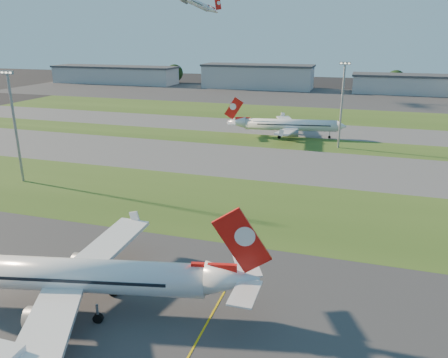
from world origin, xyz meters
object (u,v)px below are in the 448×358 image
at_px(airliner_taxiing, 289,125).
at_px(light_mast_centre, 342,100).
at_px(light_mast_west, 14,120).
at_px(airliner_parked, 77,276).

height_order(airliner_taxiing, light_mast_centre, light_mast_centre).
distance_m(light_mast_west, light_mast_centre, 89.64).
bearing_deg(light_mast_centre, airliner_taxiing, 149.71).
distance_m(airliner_taxiing, light_mast_centre, 22.41).
bearing_deg(airliner_taxiing, airliner_parked, 75.51).
distance_m(airliner_parked, light_mast_centre, 99.93).
height_order(airliner_parked, light_mast_centre, light_mast_centre).
height_order(airliner_parked, light_mast_west, light_mast_west).
relative_size(airliner_taxiing, light_mast_centre, 1.46).
distance_m(airliner_taxiing, light_mast_west, 85.26).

